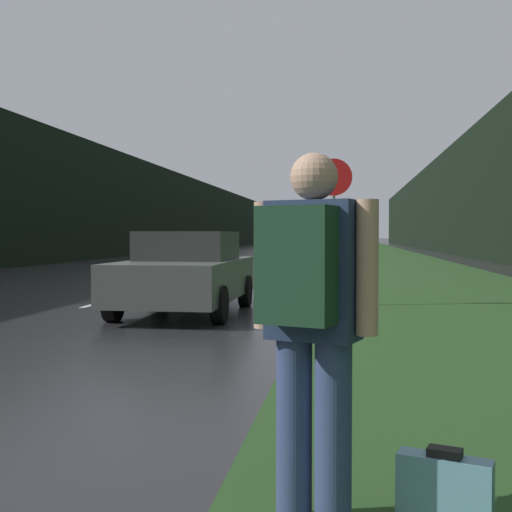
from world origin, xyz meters
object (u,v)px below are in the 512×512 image
at_px(suitcase, 444,492).
at_px(car_passing_near, 186,273).
at_px(stop_sign, 333,215).
at_px(hitchhiker_with_backpack, 311,315).

xyz_separation_m(suitcase, car_passing_near, (-3.35, 8.12, 0.55)).
height_order(stop_sign, car_passing_near, stop_sign).
bearing_deg(hitchhiker_with_backpack, car_passing_near, 126.86).
xyz_separation_m(hitchhiker_with_backpack, suitcase, (0.63, 0.10, -0.84)).
bearing_deg(stop_sign, hitchhiker_with_backpack, -89.28).
height_order(hitchhiker_with_backpack, suitcase, hitchhiker_with_backpack).
bearing_deg(suitcase, hitchhiker_with_backpack, -152.34).
distance_m(stop_sign, car_passing_near, 3.15).
bearing_deg(hitchhiker_with_backpack, suitcase, 27.66).
bearing_deg(car_passing_near, suitcase, 112.41).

